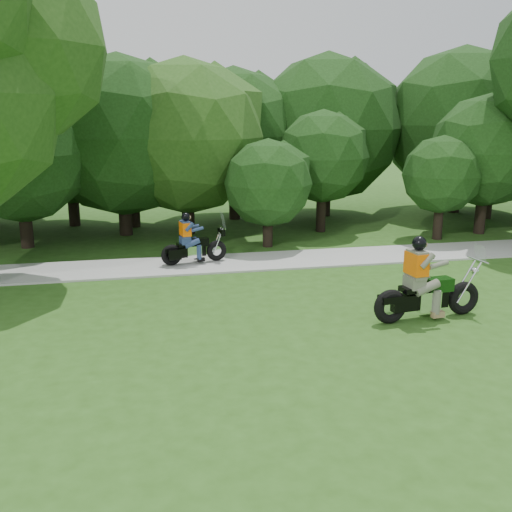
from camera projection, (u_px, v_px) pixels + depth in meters
name	position (u px, v px, depth m)	size (l,w,h in m)	color
ground	(450.00, 361.00, 10.83)	(100.00, 100.00, 0.00)	#294F16
walkway	(320.00, 258.00, 18.42)	(60.00, 2.20, 0.06)	#A0A09B
tree_line	(268.00, 138.00, 23.50)	(39.57, 11.79, 7.57)	black
chopper_motorcycle	(423.00, 289.00, 12.86)	(2.74, 0.83, 1.96)	black
touring_motorcycle	(190.00, 245.00, 17.51)	(2.10, 0.91, 1.61)	black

